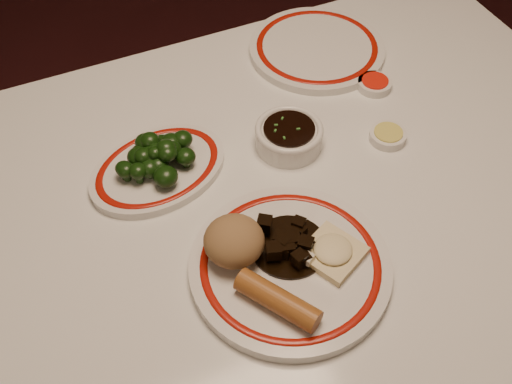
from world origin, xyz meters
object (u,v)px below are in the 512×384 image
(fried_wonton, at_px, (333,252))
(soy_bowl, at_px, (289,137))
(main_plate, at_px, (290,266))
(rice_mound, at_px, (234,241))
(spring_roll, at_px, (278,300))
(dining_table, at_px, (296,223))
(broccoli_plate, at_px, (158,169))
(stirfry_heap, at_px, (289,244))
(broccoli_pile, at_px, (156,156))

(fried_wonton, distance_m, soy_bowl, 0.25)
(soy_bowl, bearing_deg, main_plate, -115.92)
(rice_mound, relative_size, spring_roll, 0.71)
(dining_table, height_order, rice_mound, rice_mound)
(broccoli_plate, bearing_deg, spring_roll, -78.71)
(stirfry_heap, bearing_deg, soy_bowl, 63.65)
(fried_wonton, bearing_deg, main_plate, 168.29)
(soy_bowl, bearing_deg, spring_roll, -119.15)
(main_plate, height_order, soy_bowl, soy_bowl)
(broccoli_plate, bearing_deg, dining_table, -33.05)
(main_plate, xyz_separation_m, broccoli_pile, (-0.11, 0.27, 0.03))
(main_plate, distance_m, spring_roll, 0.08)
(rice_mound, relative_size, fried_wonton, 0.84)
(rice_mound, distance_m, fried_wonton, 0.14)
(stirfry_heap, bearing_deg, dining_table, 56.46)
(dining_table, distance_m, spring_roll, 0.27)
(rice_mound, relative_size, stirfry_heap, 0.77)
(stirfry_heap, relative_size, broccoli_plate, 0.42)
(stirfry_heap, distance_m, broccoli_plate, 0.27)
(spring_roll, height_order, stirfry_heap, spring_roll)
(dining_table, distance_m, main_plate, 0.19)
(broccoli_plate, height_order, broccoli_pile, broccoli_pile)
(dining_table, xyz_separation_m, broccoli_pile, (-0.20, 0.13, 0.13))
(dining_table, distance_m, stirfry_heap, 0.18)
(fried_wonton, bearing_deg, broccoli_plate, 122.01)
(main_plate, height_order, broccoli_pile, broccoli_pile)
(fried_wonton, xyz_separation_m, soy_bowl, (0.05, 0.25, -0.01))
(stirfry_heap, bearing_deg, broccoli_plate, 116.67)
(stirfry_heap, xyz_separation_m, broccoli_pile, (-0.12, 0.24, 0.01))
(fried_wonton, relative_size, broccoli_plate, 0.38)
(fried_wonton, distance_m, broccoli_plate, 0.33)
(broccoli_pile, height_order, soy_bowl, broccoli_pile)
(main_plate, relative_size, soy_bowl, 2.91)
(stirfry_heap, bearing_deg, fried_wonton, -34.64)
(fried_wonton, bearing_deg, soy_bowl, 78.19)
(rice_mound, bearing_deg, stirfry_heap, -18.77)
(broccoli_plate, height_order, soy_bowl, soy_bowl)
(spring_roll, height_order, fried_wonton, spring_roll)
(rice_mound, height_order, broccoli_plate, rice_mound)
(broccoli_pile, relative_size, soy_bowl, 1.21)
(rice_mound, bearing_deg, spring_roll, -79.86)
(rice_mound, distance_m, spring_roll, 0.11)
(rice_mound, bearing_deg, soy_bowl, 45.53)
(fried_wonton, height_order, broccoli_plate, fried_wonton)
(spring_roll, xyz_separation_m, broccoli_pile, (-0.06, 0.32, 0.00))
(fried_wonton, bearing_deg, dining_table, 81.22)
(fried_wonton, xyz_separation_m, broccoli_plate, (-0.17, 0.28, -0.02))
(rice_mound, height_order, broccoli_pile, rice_mound)
(dining_table, height_order, soy_bowl, soy_bowl)
(main_plate, bearing_deg, broccoli_pile, 112.94)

